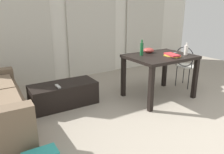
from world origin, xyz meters
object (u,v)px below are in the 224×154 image
craft_table (160,62)px  tv_remote_primary (58,86)px  bowl (149,50)px  scissors (174,53)px  bottle_far (186,50)px  coffee_table (64,94)px  book_stack (172,55)px  bottle_near (142,49)px  wire_chair (186,63)px

craft_table → tv_remote_primary: (-1.73, 0.45, -0.28)m
bowl → scissors: (0.39, -0.26, -0.04)m
bottle_far → tv_remote_primary: bearing=162.9°
coffee_table → book_stack: book_stack is taller
craft_table → bottle_near: bearing=148.9°
bottle_near → scissors: bottle_near is taller
bottle_far → wire_chair: bearing=37.5°
coffee_table → wire_chair: wire_chair is taller
book_stack → craft_table: bearing=120.0°
craft_table → wire_chair: (0.83, 0.12, -0.15)m
bowl → tv_remote_primary: bowl is taller
coffee_table → bowl: bearing=-9.9°
coffee_table → bottle_far: bottle_far is taller
wire_chair → tv_remote_primary: size_ratio=4.73×
wire_chair → bowl: bearing=168.8°
coffee_table → wire_chair: bearing=-10.4°
bowl → scissors: bowl is taller
bowl → tv_remote_primary: 1.77m
scissors → coffee_table: bearing=164.8°
craft_table → bottle_far: bearing=-26.2°
wire_chair → bowl: size_ratio=4.35×
bottle_near → bottle_far: size_ratio=1.27×
bowl → scissors: size_ratio=1.64×
bowl → book_stack: bowl is taller
wire_chair → tv_remote_primary: 2.58m
scissors → craft_table: bearing=-175.6°
scissors → tv_remote_primary: scissors is taller
bottle_far → book_stack: bearing=175.0°
bottle_far → scissors: (-0.05, 0.23, -0.09)m
bottle_far → scissors: bearing=102.4°
wire_chair → bowl: 0.92m
book_stack → tv_remote_primary: size_ratio=1.76×
craft_table → scissors: (0.36, 0.03, 0.12)m
coffee_table → book_stack: (1.71, -0.74, 0.61)m
bottle_far → book_stack: size_ratio=0.68×
book_stack → scissors: 0.33m
bottle_far → tv_remote_primary: 2.29m
wire_chair → bottle_near: size_ratio=3.10×
wire_chair → book_stack: wire_chair is taller
bowl → wire_chair: bearing=-11.2°
craft_table → tv_remote_primary: size_ratio=6.34×
craft_table → wire_chair: wire_chair is taller
book_stack → coffee_table: bearing=156.6°
bottle_far → bowl: bottle_far is taller
bottle_near → tv_remote_primary: bearing=168.9°
wire_chair → craft_table: bearing=-172.0°
craft_table → bottle_near: size_ratio=4.15×
craft_table → bottle_near: (-0.28, 0.17, 0.23)m
coffee_table → bowl: (1.58, -0.28, 0.64)m
bowl → craft_table: bearing=-85.4°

